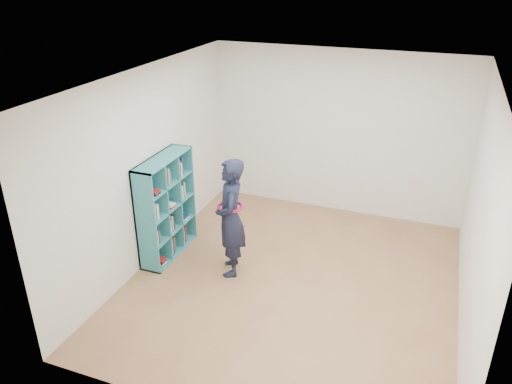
% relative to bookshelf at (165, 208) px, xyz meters
% --- Properties ---
extents(floor, '(4.50, 4.50, 0.00)m').
position_rel_bookshelf_xyz_m(floor, '(1.86, -0.07, -0.69)').
color(floor, '#8B5F3F').
rests_on(floor, ground).
extents(ceiling, '(4.50, 4.50, 0.00)m').
position_rel_bookshelf_xyz_m(ceiling, '(1.86, -0.07, 1.91)').
color(ceiling, white).
rests_on(ceiling, wall_back).
extents(wall_left, '(0.02, 4.50, 2.60)m').
position_rel_bookshelf_xyz_m(wall_left, '(-0.14, -0.07, 0.61)').
color(wall_left, silver).
rests_on(wall_left, floor).
extents(wall_right, '(0.02, 4.50, 2.60)m').
position_rel_bookshelf_xyz_m(wall_right, '(3.86, -0.07, 0.61)').
color(wall_right, silver).
rests_on(wall_right, floor).
extents(wall_back, '(4.00, 0.02, 2.60)m').
position_rel_bookshelf_xyz_m(wall_back, '(1.86, 2.18, 0.61)').
color(wall_back, silver).
rests_on(wall_back, floor).
extents(wall_front, '(4.00, 0.02, 2.60)m').
position_rel_bookshelf_xyz_m(wall_front, '(1.86, -2.32, 0.61)').
color(wall_front, silver).
rests_on(wall_front, floor).
extents(bookshelf, '(0.31, 1.07, 1.43)m').
position_rel_bookshelf_xyz_m(bookshelf, '(0.00, 0.00, 0.00)').
color(bookshelf, teal).
rests_on(bookshelf, floor).
extents(person, '(0.57, 0.68, 1.58)m').
position_rel_bookshelf_xyz_m(person, '(1.02, -0.10, 0.10)').
color(person, black).
rests_on(person, floor).
extents(smartphone, '(0.05, 0.09, 0.13)m').
position_rel_bookshelf_xyz_m(smartphone, '(0.86, -0.07, 0.20)').
color(smartphone, silver).
rests_on(smartphone, person).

